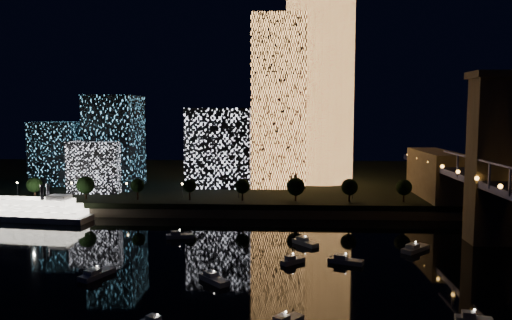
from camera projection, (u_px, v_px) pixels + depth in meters
The scene contains 10 objects.
ground at pixel (260, 304), 100.40m from camera, with size 520.00×520.00×0.00m, color black.
far_bank at pixel (272, 181), 259.19m from camera, with size 420.00×160.00×5.00m, color black.
seawall at pixel (269, 213), 181.75m from camera, with size 420.00×6.00×3.00m, color #6B5E4C.
tower_cylindrical at pixel (320, 88), 235.05m from camera, with size 34.00×34.00×88.11m.
tower_rectangular at pixel (278, 102), 221.78m from camera, with size 23.53×23.53×74.87m, color #FFA451.
midrise_blocks at pixel (140, 149), 222.21m from camera, with size 99.30×40.81×40.29m.
riverboat at pixel (27, 211), 176.68m from camera, with size 45.96×14.75×13.61m.
motorboats at pixel (245, 271), 118.70m from camera, with size 122.33×81.46×2.78m.
esplanade_trees at pixel (188, 186), 188.26m from camera, with size 166.19×6.85×8.92m.
street_lamps at pixel (182, 187), 194.52m from camera, with size 132.70×0.70×5.65m.
Camera 1 is at (3.76, -96.95, 38.85)m, focal length 35.00 mm.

